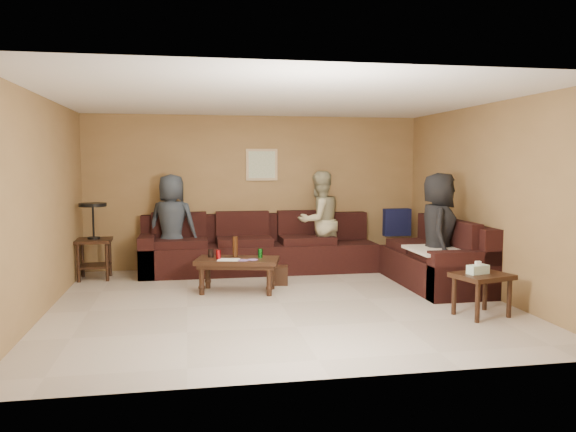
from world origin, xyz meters
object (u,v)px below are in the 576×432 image
object	(u,v)px
end_table_left	(94,239)
person_right	(438,232)
side_table_right	(481,280)
person_left	(172,225)
person_middle	(319,221)
coffee_table	(237,263)
waste_bin	(280,275)
sectional_sofa	(317,255)

from	to	relation	value
end_table_left	person_right	distance (m)	4.98
side_table_right	end_table_left	bearing A→B (deg)	148.01
person_left	person_middle	world-z (taller)	person_middle
person_middle	person_right	xyz separation A→B (m)	(1.26, -1.66, -0.00)
coffee_table	waste_bin	bearing A→B (deg)	29.02
sectional_sofa	end_table_left	size ratio (longest dim) A/B	4.08
coffee_table	person_right	distance (m)	2.75
sectional_sofa	side_table_right	bearing A→B (deg)	-62.11
sectional_sofa	end_table_left	world-z (taller)	end_table_left
end_table_left	person_left	distance (m)	1.17
coffee_table	end_table_left	world-z (taller)	end_table_left
coffee_table	side_table_right	size ratio (longest dim) A/B	1.70
sectional_sofa	end_table_left	bearing A→B (deg)	173.27
person_middle	coffee_table	bearing A→B (deg)	19.60
waste_bin	person_right	size ratio (longest dim) A/B	0.17
waste_bin	person_middle	size ratio (longest dim) A/B	0.17
person_left	sectional_sofa	bearing A→B (deg)	-176.50
person_left	coffee_table	bearing A→B (deg)	140.46
sectional_sofa	waste_bin	xyz separation A→B (m)	(-0.64, -0.47, -0.19)
coffee_table	sectional_sofa	bearing A→B (deg)	32.72
coffee_table	end_table_left	xyz separation A→B (m)	(-2.03, 1.22, 0.21)
end_table_left	person_middle	xyz separation A→B (m)	(3.46, 0.09, 0.20)
sectional_sofa	coffee_table	bearing A→B (deg)	-147.28
end_table_left	person_middle	distance (m)	3.47
sectional_sofa	person_left	size ratio (longest dim) A/B	2.98
coffee_table	side_table_right	distance (m)	3.10
sectional_sofa	waste_bin	world-z (taller)	sectional_sofa
coffee_table	person_left	world-z (taller)	person_left
person_left	person_middle	size ratio (longest dim) A/B	0.98
end_table_left	person_right	size ratio (longest dim) A/B	0.71
person_middle	person_right	distance (m)	2.09
person_middle	sectional_sofa	bearing A→B (deg)	49.62
waste_bin	side_table_right	bearing A→B (deg)	-45.95
person_middle	waste_bin	bearing A→B (deg)	27.37
person_left	person_right	world-z (taller)	person_right
coffee_table	person_right	world-z (taller)	person_right
sectional_sofa	person_right	distance (m)	1.90
sectional_sofa	person_right	xyz separation A→B (m)	(1.42, -1.18, 0.47)
person_left	person_middle	bearing A→B (deg)	-163.95
side_table_right	coffee_table	bearing A→B (deg)	147.23
coffee_table	end_table_left	bearing A→B (deg)	149.04
side_table_right	waste_bin	world-z (taller)	side_table_right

